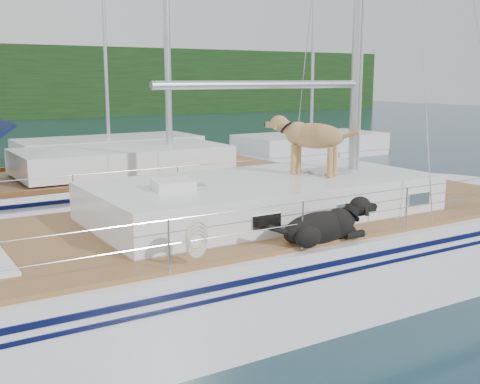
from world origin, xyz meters
TOP-DOWN VIEW (x-y plane):
  - ground at (0.00, 0.00)m, footprint 120.00×120.00m
  - main_sailboat at (0.10, -0.01)m, footprint 12.00×3.82m
  - neighbor_sailboat at (-0.33, 5.84)m, footprint 11.00×3.50m
  - bg_boat_center at (4.00, 16.00)m, footprint 7.20×3.00m
  - bg_boat_east at (12.00, 13.00)m, footprint 6.40×3.00m

SIDE VIEW (x-z plane):
  - ground at x=0.00m, z-range 0.00..0.00m
  - bg_boat_center at x=4.00m, z-range -5.37..6.28m
  - bg_boat_east at x=12.00m, z-range -5.37..6.28m
  - neighbor_sailboat at x=-0.33m, z-range -6.02..7.28m
  - main_sailboat at x=0.10m, z-range -6.33..7.68m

